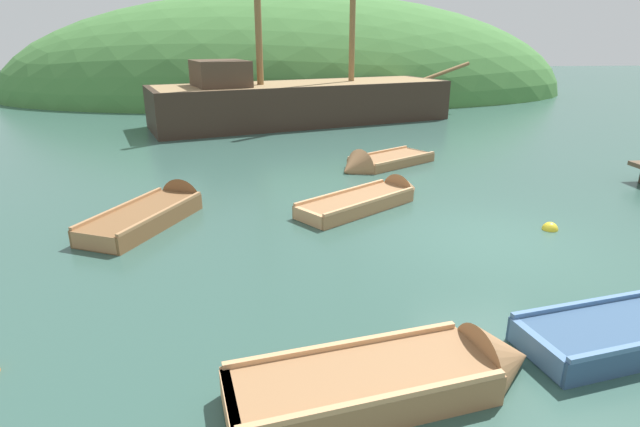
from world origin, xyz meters
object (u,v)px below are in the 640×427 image
object	(u,v)px
rowboat_outer_left	(376,165)
rowboat_center	(406,380)
rowboat_near_dock	(159,212)
buoy_yellow	(550,230)
rowboat_far	(374,200)
rowboat_outer_right	(640,333)
sailing_ship	(301,108)

from	to	relation	value
rowboat_outer_left	rowboat_center	xyz separation A→B (m)	(-2.01, -10.66, 0.07)
rowboat_near_dock	buoy_yellow	world-z (taller)	rowboat_near_dock
rowboat_far	rowboat_outer_right	xyz separation A→B (m)	(2.38, -6.34, 0.02)
sailing_ship	buoy_yellow	bearing A→B (deg)	-91.73
sailing_ship	buoy_yellow	world-z (taller)	sailing_ship
rowboat_outer_right	sailing_ship	bearing A→B (deg)	89.53
sailing_ship	rowboat_far	distance (m)	12.72
rowboat_near_dock	rowboat_center	world-z (taller)	rowboat_near_dock
rowboat_near_dock	buoy_yellow	distance (m)	8.79
rowboat_near_dock	rowboat_center	distance (m)	7.70
rowboat_center	buoy_yellow	world-z (taller)	rowboat_center
sailing_ship	rowboat_outer_right	bearing A→B (deg)	-98.24
sailing_ship	rowboat_far	size ratio (longest dim) A/B	4.45
rowboat_near_dock	buoy_yellow	xyz separation A→B (m)	(8.61, -1.76, -0.13)
rowboat_outer_left	rowboat_near_dock	size ratio (longest dim) A/B	0.94
rowboat_far	rowboat_outer_right	distance (m)	6.77
sailing_ship	rowboat_outer_left	xyz separation A→B (m)	(1.74, -9.00, -0.64)
buoy_yellow	rowboat_center	bearing A→B (deg)	-133.63
sailing_ship	buoy_yellow	xyz separation A→B (m)	(4.30, -14.86, -0.72)
rowboat_center	sailing_ship	bearing A→B (deg)	78.64
rowboat_far	buoy_yellow	bearing A→B (deg)	-68.06
rowboat_outer_left	buoy_yellow	xyz separation A→B (m)	(2.56, -5.86, -0.08)
rowboat_outer_right	rowboat_center	distance (m)	3.56
sailing_ship	rowboat_outer_right	size ratio (longest dim) A/B	5.13
rowboat_far	rowboat_near_dock	bearing A→B (deg)	148.96
rowboat_near_dock	rowboat_outer_left	bearing A→B (deg)	-30.64
rowboat_outer_left	rowboat_far	xyz separation A→B (m)	(-0.89, -3.68, 0.02)
rowboat_far	rowboat_near_dock	xyz separation A→B (m)	(-5.16, -0.43, 0.03)
sailing_ship	buoy_yellow	size ratio (longest dim) A/B	49.57
sailing_ship	rowboat_near_dock	world-z (taller)	sailing_ship
rowboat_center	buoy_yellow	bearing A→B (deg)	35.82
rowboat_far	sailing_ship	bearing A→B (deg)	58.06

